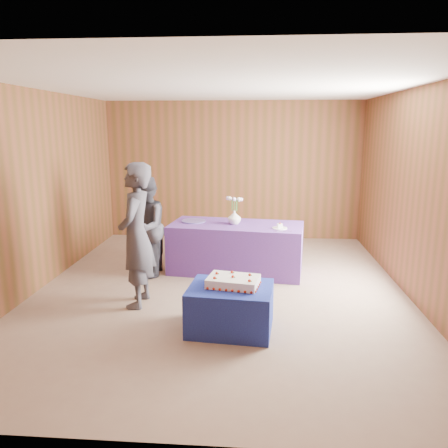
# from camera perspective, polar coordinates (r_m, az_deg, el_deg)

# --- Properties ---
(ground) EXTENTS (6.00, 6.00, 0.00)m
(ground) POSITION_cam_1_polar(r_m,az_deg,el_deg) (6.07, -0.48, -8.65)
(ground) COLOR #89715E
(ground) RESTS_ON ground
(room_shell) EXTENTS (5.04, 6.04, 2.72)m
(room_shell) POSITION_cam_1_polar(r_m,az_deg,el_deg) (5.68, -0.52, 8.58)
(room_shell) COLOR brown
(room_shell) RESTS_ON ground
(cake_table) EXTENTS (0.96, 0.78, 0.50)m
(cake_table) POSITION_cam_1_polar(r_m,az_deg,el_deg) (4.88, 0.84, -10.95)
(cake_table) COLOR #1B3699
(cake_table) RESTS_ON ground
(serving_table) EXTENTS (2.10, 1.15, 0.75)m
(serving_table) POSITION_cam_1_polar(r_m,az_deg,el_deg) (6.74, 1.60, -3.12)
(serving_table) COLOR #5B328A
(serving_table) RESTS_ON ground
(sheet_cake) EXTENTS (0.63, 0.49, 0.13)m
(sheet_cake) POSITION_cam_1_polar(r_m,az_deg,el_deg) (4.80, 1.22, -7.50)
(sheet_cake) COLOR white
(sheet_cake) RESTS_ON cake_table
(vase) EXTENTS (0.24, 0.24, 0.21)m
(vase) POSITION_cam_1_polar(r_m,az_deg,el_deg) (6.63, 1.36, 0.87)
(vase) COLOR white
(vase) RESTS_ON serving_table
(flower_spray) EXTENTS (0.26, 0.26, 0.20)m
(flower_spray) POSITION_cam_1_polar(r_m,az_deg,el_deg) (6.58, 1.37, 3.16)
(flower_spray) COLOR #286629
(flower_spray) RESTS_ON vase
(platter) EXTENTS (0.48, 0.48, 0.02)m
(platter) POSITION_cam_1_polar(r_m,az_deg,el_deg) (6.84, -3.99, 0.39)
(platter) COLOR #594B97
(platter) RESTS_ON serving_table
(plate) EXTENTS (0.24, 0.24, 0.01)m
(plate) POSITION_cam_1_polar(r_m,az_deg,el_deg) (6.41, 7.29, -0.54)
(plate) COLOR silver
(plate) RESTS_ON serving_table
(cake_slice) EXTENTS (0.08, 0.07, 0.09)m
(cake_slice) POSITION_cam_1_polar(r_m,az_deg,el_deg) (6.40, 7.30, -0.21)
(cake_slice) COLOR white
(cake_slice) RESTS_ON plate
(knife) EXTENTS (0.26, 0.04, 0.00)m
(knife) POSITION_cam_1_polar(r_m,az_deg,el_deg) (6.25, 7.68, -0.93)
(knife) COLOR silver
(knife) RESTS_ON serving_table
(guest_left) EXTENTS (0.44, 0.66, 1.79)m
(guest_left) POSITION_cam_1_polar(r_m,az_deg,el_deg) (5.45, -11.40, -1.50)
(guest_left) COLOR #3C3A45
(guest_left) RESTS_ON ground
(guest_right) EXTENTS (0.61, 0.77, 1.51)m
(guest_right) POSITION_cam_1_polar(r_m,az_deg,el_deg) (6.53, -10.19, -0.42)
(guest_right) COLOR #383742
(guest_right) RESTS_ON ground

